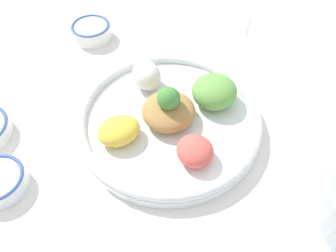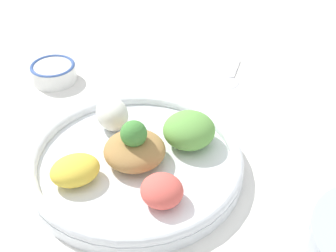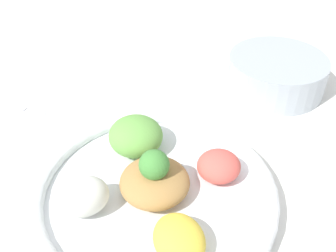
# 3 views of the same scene
# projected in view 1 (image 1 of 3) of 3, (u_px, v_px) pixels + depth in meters

# --- Properties ---
(ground_plane) EXTENTS (2.40, 2.40, 0.00)m
(ground_plane) POSITION_uv_depth(u_px,v_px,m) (174.00, 115.00, 0.66)
(ground_plane) COLOR white
(salad_platter) EXTENTS (0.35, 0.35, 0.10)m
(salad_platter) POSITION_uv_depth(u_px,v_px,m) (170.00, 116.00, 0.63)
(salad_platter) COLOR white
(salad_platter) RESTS_ON ground_plane
(sauce_bowl_dark) EXTENTS (0.09, 0.09, 0.04)m
(sauce_bowl_dark) POSITION_uv_depth(u_px,v_px,m) (91.00, 31.00, 0.80)
(sauce_bowl_dark) COLOR white
(sauce_bowl_dark) RESTS_ON ground_plane
(serving_spoon_extra) EXTENTS (0.12, 0.09, 0.01)m
(serving_spoon_extra) POSITION_uv_depth(u_px,v_px,m) (243.00, 35.00, 0.82)
(serving_spoon_extra) COLOR silver
(serving_spoon_extra) RESTS_ON ground_plane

